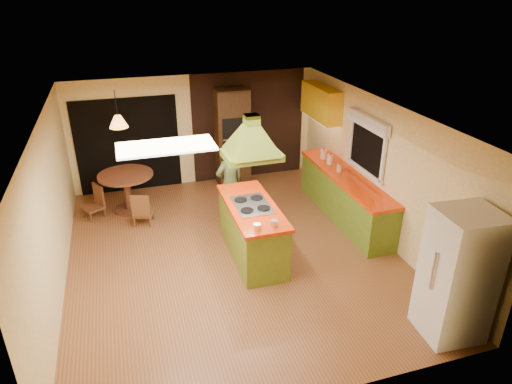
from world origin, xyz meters
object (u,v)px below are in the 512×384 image
object	(u,v)px
canister_large	(330,159)
man	(230,183)
wall_oven	(232,137)
dining_table	(127,185)
refrigerator	(458,275)
kitchen_island	(252,230)

from	to	relation	value
canister_large	man	bearing A→B (deg)	-177.22
man	wall_oven	distance (m)	1.91
man	dining_table	bearing A→B (deg)	-46.03
refrigerator	dining_table	bearing A→B (deg)	132.33
refrigerator	canister_large	distance (m)	4.01
dining_table	wall_oven	bearing A→B (deg)	17.68
refrigerator	canister_large	bearing A→B (deg)	92.37
dining_table	canister_large	world-z (taller)	canister_large
man	canister_large	bearing A→B (deg)	165.50
man	canister_large	xyz separation A→B (m)	(2.14, 0.10, 0.21)
kitchen_island	dining_table	bearing A→B (deg)	129.78
kitchen_island	wall_oven	world-z (taller)	wall_oven
refrigerator	dining_table	world-z (taller)	refrigerator
refrigerator	wall_oven	bearing A→B (deg)	108.73
man	wall_oven	world-z (taller)	wall_oven
refrigerator	wall_oven	distance (m)	5.92
man	canister_large	size ratio (longest dim) A/B	8.30
kitchen_island	refrigerator	distance (m)	3.29
kitchen_island	canister_large	world-z (taller)	canister_large
wall_oven	canister_large	size ratio (longest dim) A/B	11.38
man	dining_table	world-z (taller)	man
canister_large	wall_oven	bearing A→B (deg)	133.59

